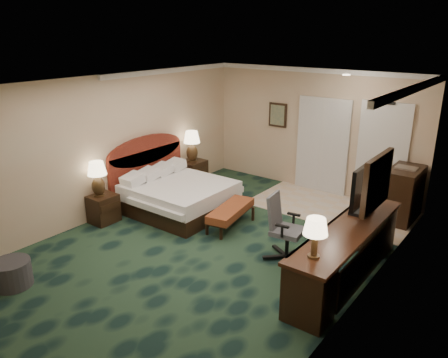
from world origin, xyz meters
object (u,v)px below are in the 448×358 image
Objects in this scene: nightstand_near at (103,209)px; tv at (364,189)px; ottoman at (12,274)px; nightstand_far at (193,174)px; desk at (346,254)px; lamp_near at (98,179)px; minibar at (403,194)px; desk_chair at (288,228)px; bed_bench at (231,217)px; lamp_far at (192,146)px; bed at (180,197)px.

tv reaches higher than nightstand_near.
ottoman is at bearing -71.44° from nightstand_near.
desk reaches higher than nightstand_far.
desk is (4.47, 0.86, -0.45)m from lamp_near.
tv is at bearing -91.90° from minibar.
tv is (4.35, -1.07, 0.91)m from nightstand_far.
desk_chair is (3.50, 0.89, -0.34)m from lamp_near.
desk is at bearing -9.89° from desk_chair.
lamp_near is 0.65× the size of minibar.
tv reaches higher than ottoman.
nightstand_near is 0.19× the size of desk.
tv is (3.65, 3.65, 1.02)m from ottoman.
tv is at bearing 25.69° from desk_chair.
tv is at bearing -4.84° from bed_bench.
nightstand_far is 0.58× the size of desk_chair.
minibar is (4.48, 3.55, -0.35)m from lamp_near.
desk_chair reaches higher than nightstand_near.
desk is (4.44, 0.82, 0.14)m from nightstand_near.
tv is at bearing 45.02° from ottoman.
nightstand_far is 3.83m from desk_chair.
ottoman is at bearing -81.52° from nightstand_far.
ottoman is at bearing -81.61° from lamp_far.
nightstand_near is 5.67m from minibar.
bed is 1.82× the size of minibar.
lamp_far is 0.66× the size of desk_chair.
lamp_near is 4.67m from tv.
bed is 3.44m from ottoman.
lamp_far is at bearing 98.39° from ottoman.
lamp_near is at bearing -127.86° from nightstand_near.
minibar is at bearing 31.73° from bed.
nightstand_near is 3.58m from desk_chair.
bed_bench is at bearing 155.33° from desk_chair.
bed_bench is 0.42× the size of desk.
lamp_far is 2.50m from bed_bench.
nightstand_near reaches higher than ottoman.
ottoman is at bearing -70.39° from lamp_near.
desk is 0.98m from desk_chair.
lamp_far is at bearing 138.20° from bed_bench.
lamp_near is 5.73m from minibar.
tv is 0.94× the size of desk_chair.
bed is 3.05× the size of nightstand_far.
desk is 2.69× the size of desk_chair.
desk_chair is at bearing -8.72° from bed.
tv reaches higher than bed.
lamp_far is 1.31× the size of ottoman.
bed reaches higher than nightstand_near.
lamp_near is (-0.06, -2.57, 0.56)m from nightstand_far.
bed reaches higher than bed_bench.
nightstand_far is at bearing 145.52° from desk_chair.
desk_chair is (3.47, 0.85, 0.26)m from nightstand_near.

